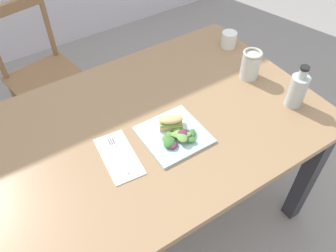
% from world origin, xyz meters
% --- Properties ---
extents(ground_plane, '(7.98, 7.98, 0.00)m').
position_xyz_m(ground_plane, '(0.00, 0.00, 0.00)').
color(ground_plane, gray).
extents(dining_table, '(1.41, 0.94, 0.74)m').
position_xyz_m(dining_table, '(-0.07, 0.09, 0.63)').
color(dining_table, '#997551').
rests_on(dining_table, ground).
extents(chair_wooden_far, '(0.46, 0.46, 0.87)m').
position_xyz_m(chair_wooden_far, '(-0.29, 1.04, 0.45)').
color(chair_wooden_far, '#8E6642').
rests_on(chair_wooden_far, ground).
extents(plate_lunch, '(0.24, 0.24, 0.01)m').
position_xyz_m(plate_lunch, '(-0.04, -0.01, 0.74)').
color(plate_lunch, silver).
rests_on(plate_lunch, dining_table).
extents(sandwich_half_front, '(0.11, 0.09, 0.06)m').
position_xyz_m(sandwich_half_front, '(-0.03, 0.02, 0.78)').
color(sandwich_half_front, '#DBB270').
rests_on(sandwich_half_front, plate_lunch).
extents(salad_mixed_greens, '(0.16, 0.13, 0.03)m').
position_xyz_m(salad_mixed_greens, '(-0.04, -0.04, 0.76)').
color(salad_mixed_greens, '#518438').
rests_on(salad_mixed_greens, plate_lunch).
extents(napkin_folded, '(0.14, 0.25, 0.00)m').
position_xyz_m(napkin_folded, '(-0.28, 0.01, 0.74)').
color(napkin_folded, white).
rests_on(napkin_folded, dining_table).
extents(fork_on_napkin, '(0.04, 0.19, 0.00)m').
position_xyz_m(fork_on_napkin, '(-0.27, 0.03, 0.75)').
color(fork_on_napkin, silver).
rests_on(fork_on_napkin, napkin_folded).
extents(bottle_cold_brew, '(0.08, 0.08, 0.20)m').
position_xyz_m(bottle_cold_brew, '(0.49, -0.14, 0.81)').
color(bottle_cold_brew, black).
rests_on(bottle_cold_brew, dining_table).
extents(mason_jar_iced_tea, '(0.09, 0.09, 0.14)m').
position_xyz_m(mason_jar_iced_tea, '(0.46, 0.11, 0.80)').
color(mason_jar_iced_tea, '#995623').
rests_on(mason_jar_iced_tea, dining_table).
extents(cup_extra_side, '(0.08, 0.08, 0.08)m').
position_xyz_m(cup_extra_side, '(0.54, 0.35, 0.78)').
color(cup_extra_side, white).
rests_on(cup_extra_side, dining_table).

